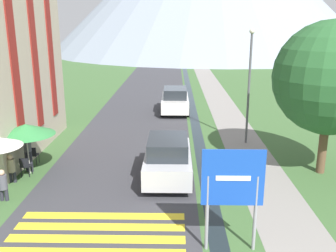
{
  "coord_description": "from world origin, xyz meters",
  "views": [
    {
      "loc": [
        -0.12,
        -5.98,
        6.34
      ],
      "look_at": [
        -0.42,
        10.0,
        1.89
      ],
      "focal_mm": 40.0,
      "sensor_mm": 36.0,
      "label": 1
    }
  ],
  "objects_px": {
    "parked_car_far": "(175,100)",
    "cafe_chair_middle": "(25,165)",
    "person_seated_near": "(3,184)",
    "cafe_umbrella_middle_green": "(26,129)",
    "cafe_chair_far_left": "(33,154)",
    "person_standing_terrace": "(28,149)",
    "person_seated_far": "(11,167)",
    "road_sign": "(233,187)",
    "streetlamp": "(249,78)",
    "parked_car_near": "(168,158)",
    "tree_by_path": "(331,78)"
  },
  "relations": [
    {
      "from": "cafe_chair_far_left",
      "to": "road_sign",
      "type": "bearing_deg",
      "value": -22.4
    },
    {
      "from": "cafe_chair_middle",
      "to": "person_standing_terrace",
      "type": "distance_m",
      "value": 0.77
    },
    {
      "from": "parked_car_far",
      "to": "cafe_umbrella_middle_green",
      "type": "relative_size",
      "value": 1.8
    },
    {
      "from": "person_seated_far",
      "to": "person_standing_terrace",
      "type": "relative_size",
      "value": 0.67
    },
    {
      "from": "parked_car_far",
      "to": "streetlamp",
      "type": "xyz_separation_m",
      "value": [
        3.87,
        -6.99,
        2.61
      ]
    },
    {
      "from": "road_sign",
      "to": "person_seated_near",
      "type": "xyz_separation_m",
      "value": [
        -7.86,
        2.91,
        -1.3
      ]
    },
    {
      "from": "cafe_umbrella_middle_green",
      "to": "streetlamp",
      "type": "bearing_deg",
      "value": 23.82
    },
    {
      "from": "cafe_chair_far_left",
      "to": "cafe_chair_middle",
      "type": "bearing_deg",
      "value": -65.47
    },
    {
      "from": "parked_car_far",
      "to": "cafe_chair_middle",
      "type": "distance_m",
      "value": 13.41
    },
    {
      "from": "streetlamp",
      "to": "tree_by_path",
      "type": "distance_m",
      "value": 4.86
    },
    {
      "from": "cafe_umbrella_middle_green",
      "to": "person_standing_terrace",
      "type": "distance_m",
      "value": 0.95
    },
    {
      "from": "person_seated_near",
      "to": "parked_car_far",
      "type": "bearing_deg",
      "value": 66.0
    },
    {
      "from": "cafe_chair_middle",
      "to": "cafe_chair_far_left",
      "type": "xyz_separation_m",
      "value": [
        -0.2,
        1.38,
        0.0
      ]
    },
    {
      "from": "cafe_chair_middle",
      "to": "person_seated_far",
      "type": "height_order",
      "value": "person_seated_far"
    },
    {
      "from": "cafe_chair_far_left",
      "to": "cafe_umbrella_middle_green",
      "type": "relative_size",
      "value": 0.35
    },
    {
      "from": "parked_car_far",
      "to": "cafe_umbrella_middle_green",
      "type": "height_order",
      "value": "cafe_umbrella_middle_green"
    },
    {
      "from": "cafe_chair_middle",
      "to": "person_standing_terrace",
      "type": "height_order",
      "value": "person_standing_terrace"
    },
    {
      "from": "person_standing_terrace",
      "to": "cafe_chair_middle",
      "type": "bearing_deg",
      "value": -83.86
    },
    {
      "from": "parked_car_far",
      "to": "tree_by_path",
      "type": "xyz_separation_m",
      "value": [
        6.36,
        -11.12,
        3.22
      ]
    },
    {
      "from": "parked_car_far",
      "to": "person_seated_near",
      "type": "xyz_separation_m",
      "value": [
        -6.26,
        -14.06,
        -0.24
      ]
    },
    {
      "from": "person_seated_far",
      "to": "streetlamp",
      "type": "height_order",
      "value": "streetlamp"
    },
    {
      "from": "person_seated_near",
      "to": "cafe_chair_far_left",
      "type": "bearing_deg",
      "value": 94.0
    },
    {
      "from": "cafe_chair_middle",
      "to": "tree_by_path",
      "type": "bearing_deg",
      "value": 13.64
    },
    {
      "from": "cafe_umbrella_middle_green",
      "to": "person_seated_near",
      "type": "distance_m",
      "value": 2.9
    },
    {
      "from": "cafe_chair_middle",
      "to": "cafe_chair_far_left",
      "type": "height_order",
      "value": "same"
    },
    {
      "from": "parked_car_near",
      "to": "streetlamp",
      "type": "relative_size",
      "value": 0.69
    },
    {
      "from": "parked_car_far",
      "to": "person_standing_terrace",
      "type": "relative_size",
      "value": 2.42
    },
    {
      "from": "person_seated_near",
      "to": "cafe_umbrella_middle_green",
      "type": "bearing_deg",
      "value": 90.75
    },
    {
      "from": "parked_car_far",
      "to": "cafe_chair_far_left",
      "type": "relative_size",
      "value": 5.14
    },
    {
      "from": "road_sign",
      "to": "streetlamp",
      "type": "distance_m",
      "value": 10.36
    },
    {
      "from": "road_sign",
      "to": "person_seated_near",
      "type": "distance_m",
      "value": 8.48
    },
    {
      "from": "road_sign",
      "to": "cafe_umbrella_middle_green",
      "type": "bearing_deg",
      "value": 145.13
    },
    {
      "from": "person_seated_near",
      "to": "person_standing_terrace",
      "type": "relative_size",
      "value": 0.67
    },
    {
      "from": "cafe_chair_middle",
      "to": "cafe_umbrella_middle_green",
      "type": "xyz_separation_m",
      "value": [
        0.02,
        0.35,
        1.47
      ]
    },
    {
      "from": "person_seated_near",
      "to": "tree_by_path",
      "type": "distance_m",
      "value": 13.42
    },
    {
      "from": "person_standing_terrace",
      "to": "cafe_chair_far_left",
      "type": "bearing_deg",
      "value": 99.36
    },
    {
      "from": "road_sign",
      "to": "cafe_umbrella_middle_green",
      "type": "relative_size",
      "value": 1.26
    },
    {
      "from": "cafe_chair_middle",
      "to": "tree_by_path",
      "type": "distance_m",
      "value": 13.21
    },
    {
      "from": "parked_car_far",
      "to": "cafe_chair_middle",
      "type": "xyz_separation_m",
      "value": [
        -6.32,
        -11.83,
        -0.4
      ]
    },
    {
      "from": "parked_car_far",
      "to": "cafe_chair_middle",
      "type": "height_order",
      "value": "parked_car_far"
    },
    {
      "from": "road_sign",
      "to": "cafe_chair_middle",
      "type": "relative_size",
      "value": 3.59
    },
    {
      "from": "person_standing_terrace",
      "to": "parked_car_far",
      "type": "bearing_deg",
      "value": 60.52
    },
    {
      "from": "parked_car_near",
      "to": "cafe_chair_middle",
      "type": "distance_m",
      "value": 6.05
    },
    {
      "from": "streetlamp",
      "to": "road_sign",
      "type": "bearing_deg",
      "value": -102.81
    },
    {
      "from": "parked_car_near",
      "to": "person_seated_far",
      "type": "distance_m",
      "value": 6.39
    },
    {
      "from": "tree_by_path",
      "to": "streetlamp",
      "type": "bearing_deg",
      "value": 121.13
    },
    {
      "from": "person_seated_far",
      "to": "road_sign",
      "type": "bearing_deg",
      "value": -28.89
    },
    {
      "from": "parked_car_near",
      "to": "person_standing_terrace",
      "type": "relative_size",
      "value": 2.3
    },
    {
      "from": "parked_car_far",
      "to": "person_seated_near",
      "type": "distance_m",
      "value": 15.4
    },
    {
      "from": "cafe_chair_far_left",
      "to": "person_seated_far",
      "type": "xyz_separation_m",
      "value": [
        -0.13,
        -1.98,
        0.16
      ]
    }
  ]
}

